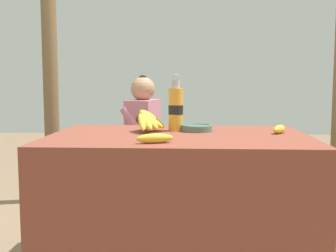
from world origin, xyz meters
TOP-DOWN VIEW (x-y plane):
  - market_counter at (0.00, 0.00)m, footprint 1.36×0.92m
  - banana_bunch_ripe at (-0.18, 0.12)m, footprint 0.18×0.31m
  - serving_bowl at (0.10, 0.16)m, footprint 0.18×0.18m
  - water_bottle at (-0.02, 0.17)m, footprint 0.08×0.08m
  - loose_banana_front at (-0.10, -0.31)m, footprint 0.18×0.10m
  - loose_banana_side at (0.54, 0.08)m, footprint 0.11×0.14m
  - wooden_bench at (0.08, 1.19)m, footprint 1.84×0.32m
  - seated_vendor at (-0.36, 1.17)m, footprint 0.45×0.42m
  - banana_bunch_green at (0.62, 1.19)m, footprint 0.15×0.24m
  - support_post_near at (-1.14, 1.35)m, footprint 0.13×0.13m

SIDE VIEW (x-z plane):
  - wooden_bench at x=0.08m, z-range 0.14..0.52m
  - market_counter at x=0.00m, z-range 0.00..0.76m
  - banana_bunch_green at x=0.62m, z-range 0.39..0.50m
  - seated_vendor at x=-0.36m, z-range 0.07..1.17m
  - serving_bowl at x=0.10m, z-range 0.77..0.80m
  - loose_banana_front at x=-0.10m, z-range 0.76..0.81m
  - loose_banana_side at x=0.54m, z-range 0.76..0.81m
  - banana_bunch_ripe at x=-0.18m, z-range 0.76..0.90m
  - water_bottle at x=-0.02m, z-range 0.73..1.05m
  - support_post_near at x=-1.14m, z-range 0.00..2.22m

